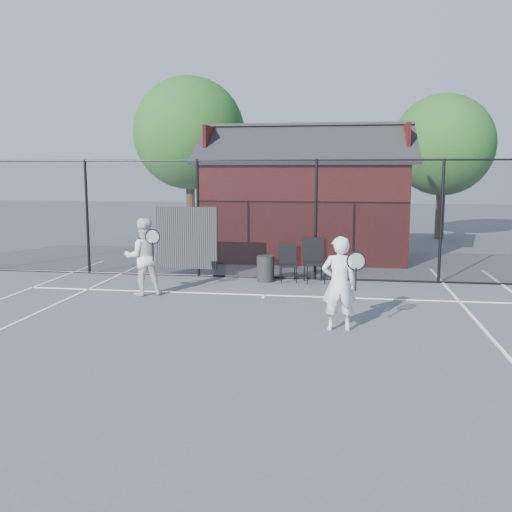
# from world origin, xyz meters

# --- Properties ---
(ground) EXTENTS (80.00, 80.00, 0.00)m
(ground) POSITION_xyz_m (0.00, 0.00, 0.00)
(ground) COLOR #4E5359
(ground) RESTS_ON ground
(court_lines) EXTENTS (11.02, 18.00, 0.01)m
(court_lines) POSITION_xyz_m (0.00, -1.32, 0.01)
(court_lines) COLOR white
(court_lines) RESTS_ON ground
(fence) EXTENTS (22.04, 3.00, 3.00)m
(fence) POSITION_xyz_m (-0.30, 5.00, 1.45)
(fence) COLOR black
(fence) RESTS_ON ground
(clubhouse) EXTENTS (6.50, 4.36, 4.19)m
(clubhouse) POSITION_xyz_m (0.50, 9.00, 1.61)
(clubhouse) COLOR maroon
(clubhouse) RESTS_ON ground
(tree_left) EXTENTS (4.48, 4.48, 6.44)m
(tree_left) POSITION_xyz_m (-4.50, 13.50, 4.19)
(tree_left) COLOR black
(tree_left) RESTS_ON ground
(tree_right) EXTENTS (3.97, 3.97, 5.70)m
(tree_right) POSITION_xyz_m (5.50, 14.50, 3.71)
(tree_right) COLOR black
(tree_right) RESTS_ON ground
(player_front) EXTENTS (0.75, 0.57, 1.62)m
(player_front) POSITION_xyz_m (1.62, 0.46, 0.81)
(player_front) COLOR white
(player_front) RESTS_ON ground
(player_back) EXTENTS (1.02, 0.93, 1.70)m
(player_back) POSITION_xyz_m (-2.64, 2.66, 0.85)
(player_back) COLOR white
(player_back) RESTS_ON ground
(chair_left) EXTENTS (0.62, 0.64, 1.07)m
(chair_left) POSITION_xyz_m (1.01, 4.60, 0.53)
(chair_left) COLOR black
(chair_left) RESTS_ON ground
(chair_right) EXTENTS (0.52, 0.54, 0.91)m
(chair_right) POSITION_xyz_m (0.36, 4.60, 0.46)
(chair_right) COLOR black
(chair_right) RESTS_ON ground
(waste_bin) EXTENTS (0.48, 0.48, 0.64)m
(waste_bin) POSITION_xyz_m (-0.20, 4.60, 0.32)
(waste_bin) COLOR black
(waste_bin) RESTS_ON ground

